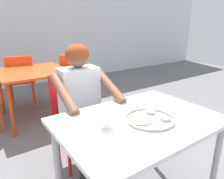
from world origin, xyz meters
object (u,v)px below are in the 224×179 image
at_px(chair_foreground, 75,112).
at_px(chair_red_right, 74,77).
at_px(table_background_red, 33,76).
at_px(table_foreground, 138,130).
at_px(thali_tray, 150,119).
at_px(drinking_cup, 105,118).
at_px(diner_foreground, 84,100).
at_px(chair_red_far, 21,78).

relative_size(chair_foreground, chair_red_right, 1.02).
bearing_deg(table_background_red, chair_red_right, 3.72).
bearing_deg(table_foreground, chair_red_right, 77.12).
distance_m(thali_tray, chair_foreground, 0.91).
xyz_separation_m(thali_tray, drinking_cup, (-0.29, 0.09, 0.05)).
xyz_separation_m(table_foreground, table_background_red, (-0.16, 2.04, -0.01)).
height_order(diner_foreground, chair_red_right, diner_foreground).
distance_m(drinking_cup, table_background_red, 2.01).
height_order(diner_foreground, table_background_red, diner_foreground).
bearing_deg(diner_foreground, chair_foreground, 88.34).
xyz_separation_m(table_background_red, chair_red_right, (0.64, 0.04, -0.13)).
height_order(thali_tray, chair_foreground, chair_foreground).
distance_m(thali_tray, table_background_red, 2.11).
distance_m(thali_tray, diner_foreground, 0.66).
bearing_deg(diner_foreground, chair_red_far, 93.21).
distance_m(thali_tray, chair_red_far, 2.70).
bearing_deg(table_background_red, thali_tray, -84.30).
bearing_deg(drinking_cup, thali_tray, -17.20).
bearing_deg(diner_foreground, drinking_cup, -104.10).
xyz_separation_m(thali_tray, chair_red_far, (-0.27, 2.68, -0.25)).
height_order(chair_red_right, chair_red_far, chair_red_right).
relative_size(drinking_cup, table_background_red, 0.12).
xyz_separation_m(drinking_cup, chair_red_right, (0.72, 2.05, -0.28)).
bearing_deg(table_foreground, table_background_red, 94.60).
relative_size(table_foreground, chair_foreground, 1.21).
height_order(drinking_cup, chair_red_far, chair_red_far).
distance_m(table_background_red, chair_red_right, 0.65).
height_order(table_foreground, chair_foreground, chair_foreground).
relative_size(diner_foreground, chair_red_far, 1.37).
bearing_deg(chair_foreground, chair_red_far, 93.82).
bearing_deg(chair_red_far, chair_red_right, -37.75).
xyz_separation_m(diner_foreground, table_background_red, (-0.06, 1.45, -0.07)).
bearing_deg(table_background_red, diner_foreground, -87.80).
relative_size(chair_foreground, table_background_red, 0.94).
xyz_separation_m(drinking_cup, table_background_red, (0.08, 2.01, -0.15)).
bearing_deg(diner_foreground, thali_tray, -76.62).
bearing_deg(diner_foreground, table_foreground, -79.58).
relative_size(chair_foreground, chair_red_far, 1.03).
relative_size(drinking_cup, diner_foreground, 0.09).
bearing_deg(drinking_cup, chair_foreground, 79.42).
bearing_deg(table_background_red, chair_red_far, 95.72).
relative_size(drinking_cup, chair_red_far, 0.13).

